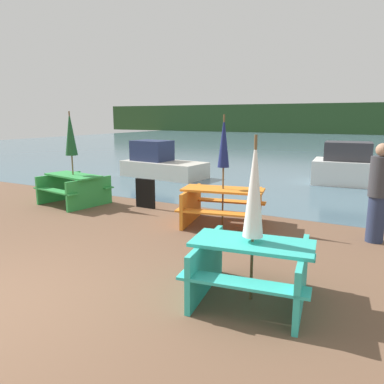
# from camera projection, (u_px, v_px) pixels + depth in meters

# --- Properties ---
(water) EXTENTS (60.00, 50.00, 0.00)m
(water) POSITION_uv_depth(u_px,v_px,m) (337.00, 144.00, 31.24)
(water) COLOR slate
(water) RESTS_ON ground_plane
(far_treeline) EXTENTS (80.00, 1.60, 4.00)m
(far_treeline) POSITION_uv_depth(u_px,v_px,m) (360.00, 119.00, 48.08)
(far_treeline) COLOR #284723
(far_treeline) RESTS_ON water
(picnic_table_teal) EXTENTS (1.69, 1.58, 0.77)m
(picnic_table_teal) POSITION_uv_depth(u_px,v_px,m) (252.00, 265.00, 4.74)
(picnic_table_teal) COLOR #33B7A8
(picnic_table_teal) RESTS_ON ground_plane
(picnic_table_green) EXTENTS (1.82, 1.63, 0.79)m
(picnic_table_green) POSITION_uv_depth(u_px,v_px,m) (74.00, 186.00, 9.98)
(picnic_table_green) COLOR green
(picnic_table_green) RESTS_ON ground_plane
(picnic_table_orange) EXTENTS (1.95, 1.69, 0.80)m
(picnic_table_orange) POSITION_uv_depth(u_px,v_px,m) (223.00, 204.00, 8.03)
(picnic_table_orange) COLOR orange
(picnic_table_orange) RESTS_ON ground_plane
(umbrella_navy) EXTENTS (0.25, 0.25, 2.35)m
(umbrella_navy) POSITION_uv_depth(u_px,v_px,m) (224.00, 142.00, 7.77)
(umbrella_navy) COLOR brown
(umbrella_navy) RESTS_ON ground_plane
(umbrella_darkgreen) EXTENTS (0.31, 0.31, 2.44)m
(umbrella_darkgreen) POSITION_uv_depth(u_px,v_px,m) (70.00, 134.00, 9.70)
(umbrella_darkgreen) COLOR brown
(umbrella_darkgreen) RESTS_ON ground_plane
(umbrella_white) EXTENTS (0.26, 0.26, 2.10)m
(umbrella_white) POSITION_uv_depth(u_px,v_px,m) (254.00, 188.00, 4.54)
(umbrella_white) COLOR brown
(umbrella_white) RESTS_ON ground_plane
(boat) EXTENTS (3.39, 1.79, 1.38)m
(boat) POSITION_uv_depth(u_px,v_px,m) (161.00, 164.00, 14.50)
(boat) COLOR beige
(boat) RESTS_ON water
(boat_second) EXTENTS (3.56, 1.99, 1.45)m
(boat_second) POSITION_uv_depth(u_px,v_px,m) (362.00, 169.00, 12.78)
(boat_second) COLOR silver
(boat_second) RESTS_ON water
(person) EXTENTS (0.37, 0.37, 1.84)m
(person) POSITION_uv_depth(u_px,v_px,m) (378.00, 193.00, 6.85)
(person) COLOR #283351
(person) RESTS_ON ground_plane
(signboard) EXTENTS (0.55, 0.08, 0.75)m
(signboard) POSITION_uv_depth(u_px,v_px,m) (145.00, 193.00, 9.56)
(signboard) COLOR black
(signboard) RESTS_ON ground_plane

